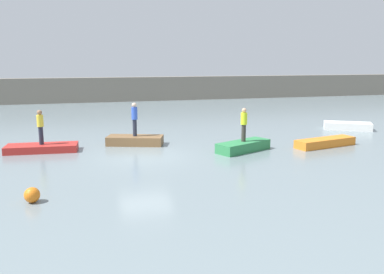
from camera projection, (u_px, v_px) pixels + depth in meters
ground_plane at (145, 156)px, 19.49m from camera, size 120.00×120.00×0.00m
embankment_wall at (107, 90)px, 44.37m from camera, size 80.00×1.20×2.65m
rowboat_red at (42, 148)px, 20.40m from camera, size 3.55×1.54×0.37m
rowboat_brown at (135, 140)px, 22.03m from camera, size 3.20×2.08×0.48m
rowboat_green at (243, 146)px, 20.50m from camera, size 3.14×2.20×0.50m
rowboat_orange at (325, 142)px, 21.59m from camera, size 3.68×1.65×0.44m
rowboat_white at (347, 126)px, 26.78m from camera, size 3.17×2.54×0.49m
person_yellow_shirt at (40, 125)px, 20.18m from camera, size 0.32×0.32×1.74m
person_blue_shirt at (134, 117)px, 21.79m from camera, size 0.32×0.32×1.81m
person_hiviz_shirt at (244, 123)px, 20.27m from camera, size 0.32×0.32×1.70m
mooring_buoy at (32, 195)px, 13.12m from camera, size 0.50×0.50×0.50m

